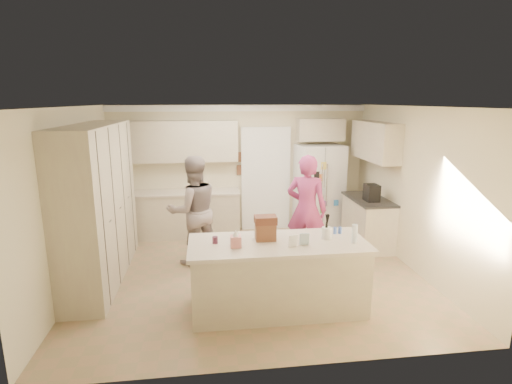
{
  "coord_description": "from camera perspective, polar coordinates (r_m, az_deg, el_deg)",
  "views": [
    {
      "loc": [
        -0.69,
        -5.83,
        2.69
      ],
      "look_at": [
        0.1,
        0.35,
        1.25
      ],
      "focal_mm": 28.0,
      "sensor_mm": 36.0,
      "label": 1
    }
  ],
  "objects": [
    {
      "name": "right_upper_cab",
      "position": [
        7.73,
        16.64,
        6.97
      ],
      "size": [
        0.35,
        1.5,
        0.7
      ],
      "primitive_type": "cube",
      "color": "beige",
      "rests_on": "wall_right"
    },
    {
      "name": "tissue_plume",
      "position": [
        4.91,
        -2.92,
        -5.85
      ],
      "size": [
        0.08,
        0.08,
        0.08
      ],
      "primitive_type": "cone",
      "color": "white",
      "rests_on": "tissue_box"
    },
    {
      "name": "fridge_dispenser",
      "position": [
        7.93,
        8.23,
        1.67
      ],
      "size": [
        0.22,
        0.03,
        0.35
      ],
      "primitive_type": "cube",
      "color": "black",
      "rests_on": "refrigerator"
    },
    {
      "name": "dollhouse_roof",
      "position": [
        5.11,
        1.37,
        -4.0
      ],
      "size": [
        0.28,
        0.2,
        0.1
      ],
      "primitive_type": "cube",
      "color": "#592D1E",
      "rests_on": "dollhouse_body"
    },
    {
      "name": "island_base",
      "position": [
        5.32,
        3.13,
        -12.05
      ],
      "size": [
        2.2,
        0.9,
        0.88
      ],
      "primitive_type": "cube",
      "color": "beige",
      "rests_on": "floor"
    },
    {
      "name": "wall_front",
      "position": [
        3.85,
        3.6,
        -8.18
      ],
      "size": [
        5.2,
        0.02,
        2.6
      ],
      "primitive_type": "cube",
      "color": "beige",
      "rests_on": "ground"
    },
    {
      "name": "teen_boy",
      "position": [
        6.67,
        -8.91,
        -2.65
      ],
      "size": [
        1.05,
        0.92,
        1.82
      ],
      "primitive_type": "imported",
      "rotation": [
        0.0,
        0.0,
        3.44
      ],
      "color": "gray",
      "rests_on": "floor"
    },
    {
      "name": "greeting_card_b",
      "position": [
        5.03,
        6.91,
        -6.68
      ],
      "size": [
        0.12,
        0.05,
        0.16
      ],
      "primitive_type": "cube",
      "rotation": [
        0.15,
        0.0,
        -0.1
      ],
      "color": "silver",
      "rests_on": "island_top"
    },
    {
      "name": "doorway_opening",
      "position": [
        8.37,
        1.37,
        1.71
      ],
      "size": [
        0.9,
        0.06,
        2.1
      ],
      "primitive_type": "cube",
      "color": "black",
      "rests_on": "floor"
    },
    {
      "name": "fridge_handle_r",
      "position": [
        8.02,
        10.07,
        1.0
      ],
      "size": [
        0.02,
        0.02,
        0.85
      ],
      "primitive_type": "cylinder",
      "color": "silver",
      "rests_on": "refrigerator"
    },
    {
      "name": "fridge_seam",
      "position": [
        8.05,
        9.66,
        -0.03
      ],
      "size": [
        0.02,
        0.02,
        1.78
      ],
      "primitive_type": "cube",
      "color": "gray",
      "rests_on": "refrigerator"
    },
    {
      "name": "pantry_bank",
      "position": [
        6.43,
        -21.57,
        -1.56
      ],
      "size": [
        0.6,
        2.6,
        2.35
      ],
      "primitive_type": "cube",
      "color": "beige",
      "rests_on": "floor"
    },
    {
      "name": "wall_back",
      "position": [
        8.29,
        -2.42,
        3.34
      ],
      "size": [
        5.2,
        0.02,
        2.6
      ],
      "primitive_type": "cube",
      "color": "beige",
      "rests_on": "ground"
    },
    {
      "name": "utensil_crock",
      "position": [
        5.3,
        10.06,
        -5.79
      ],
      "size": [
        0.13,
        0.13,
        0.15
      ],
      "primitive_type": "cylinder",
      "color": "white",
      "rests_on": "island_top"
    },
    {
      "name": "back_upper_cab",
      "position": [
        8.01,
        -10.63,
        7.13
      ],
      "size": [
        2.2,
        0.35,
        0.8
      ],
      "primitive_type": "cube",
      "color": "beige",
      "rests_on": "wall_back"
    },
    {
      "name": "dollhouse_body",
      "position": [
        5.16,
        1.36,
        -5.7
      ],
      "size": [
        0.26,
        0.18,
        0.22
      ],
      "primitive_type": "cube",
      "color": "brown",
      "rests_on": "island_top"
    },
    {
      "name": "fridge_handle_l",
      "position": [
        7.99,
        9.39,
        0.98
      ],
      "size": [
        0.02,
        0.02,
        0.85
      ],
      "primitive_type": "cylinder",
      "color": "silver",
      "rests_on": "refrigerator"
    },
    {
      "name": "tissue_box",
      "position": [
        4.95,
        -2.91,
        -7.05
      ],
      "size": [
        0.13,
        0.13,
        0.14
      ],
      "primitive_type": "cube",
      "color": "#D9817F",
      "rests_on": "island_top"
    },
    {
      "name": "wall_right",
      "position": [
        6.85,
        21.72,
        0.36
      ],
      "size": [
        0.02,
        4.6,
        2.6
      ],
      "primitive_type": "cube",
      "color": "beige",
      "rests_on": "ground"
    },
    {
      "name": "coffee_maker",
      "position": [
        7.44,
        16.2,
        -0.1
      ],
      "size": [
        0.22,
        0.28,
        0.3
      ],
      "primitive_type": "cube",
      "color": "black",
      "rests_on": "right_countertop"
    },
    {
      "name": "greeting_card_a",
      "position": [
        4.95,
        5.35,
        -6.96
      ],
      "size": [
        0.12,
        0.06,
        0.16
      ],
      "primitive_type": "cube",
      "rotation": [
        0.15,
        0.0,
        0.2
      ],
      "color": "white",
      "rests_on": "island_top"
    },
    {
      "name": "island_top",
      "position": [
        5.14,
        3.19,
        -7.4
      ],
      "size": [
        2.28,
        0.96,
        0.05
      ],
      "primitive_type": "cube",
      "color": "beige",
      "rests_on": "island_base"
    },
    {
      "name": "wall_frame_lower",
      "position": [
        8.26,
        -2.25,
        3.16
      ],
      "size": [
        0.15,
        0.02,
        0.2
      ],
      "primitive_type": "cube",
      "color": "brown",
      "rests_on": "wall_back"
    },
    {
      "name": "crown_back",
      "position": [
        8.13,
        -2.47,
        11.87
      ],
      "size": [
        5.2,
        0.08,
        0.12
      ],
      "primitive_type": "cube",
      "color": "white",
      "rests_on": "wall_back"
    },
    {
      "name": "teen_girl",
      "position": [
        6.68,
        7.22,
        -2.48
      ],
      "size": [
        0.79,
        0.69,
        1.84
      ],
      "primitive_type": "imported",
      "rotation": [
        0.0,
        0.0,
        2.68
      ],
      "color": "#A5374F",
      "rests_on": "floor"
    },
    {
      "name": "over_fridge_cab",
      "position": [
        8.32,
        9.18,
        8.78
      ],
      "size": [
        0.95,
        0.35,
        0.45
      ],
      "primitive_type": "cube",
      "color": "beige",
      "rests_on": "wall_back"
    },
    {
      "name": "jam_jar",
      "position": [
        5.09,
        -5.87,
        -6.84
      ],
      "size": [
        0.07,
        0.07,
        0.09
      ],
      "primitive_type": "cylinder",
      "color": "#59263F",
      "rests_on": "island_top"
    },
    {
      "name": "right_base_cab",
      "position": [
        7.79,
        15.67,
        -4.27
      ],
      "size": [
        0.6,
        1.2,
        0.88
      ],
      "primitive_type": "cube",
      "color": "beige",
      "rests_on": "floor"
    },
    {
      "name": "ceiling",
      "position": [
        5.88,
        -0.54,
        12.22
      ],
      "size": [
        5.2,
        4.6,
        0.02
      ],
      "primitive_type": "cube",
      "color": "white",
      "rests_on": "wall_back"
    },
    {
      "name": "water_bottle",
      "position": [
        5.21,
        13.91,
        -5.81
      ],
      "size": [
        0.07,
        0.07,
        0.24
      ],
      "primitive_type": "cylinder",
      "color": "silver",
      "rests_on": "island_top"
    },
    {
      "name": "shaker_pepper",
      "position": [
        5.54,
        11.91,
        -5.38
      ],
      "size": [
        0.05,
        0.05,
        0.09
      ],
      "primitive_type": "cylinder",
      "color": "#3856A9",
      "rests_on": "island_top"
    },
    {
      "name": "wall_left",
      "position": [
        6.3,
        -24.83,
        -0.98
      ],
      "size": [
        0.02,
        4.6,
        2.6
      ],
      "primitive_type": "cube",
      "color": "beige",
      "rests_on": "ground"
    },
    {
      "name": "shaker_salt",
      "position": [
        5.52,
        11.22,
        -5.42
      ],
      "size": [
        0.05,
        0.05,
        0.09
      ],
      "primitive_type": "cylinder",
      "color": "#3856A9",
      "rests_on": "island_top"
    },
    {
      "name": "refrigerator",
      "position": [
        8.38,
        8.96,
        0.51
      ],
      "size": [
        0.98,
        0.81,
        1.8
      ],
      "primitive_type": "cube",
      "rotation": [
        0.0,
        0.0,
        0.12
      ],
      "color": "white",
      "rests_on": "floor"
    },
    {
      "name": "right_countertop",
      "position": [
        7.67,
        15.81,
        -0.99
      ],
      "size": [
        0.63,
        1.24,
        0.04
      ],
      "primitive_type": "cube",
      "color": "#2D2B28",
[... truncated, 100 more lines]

